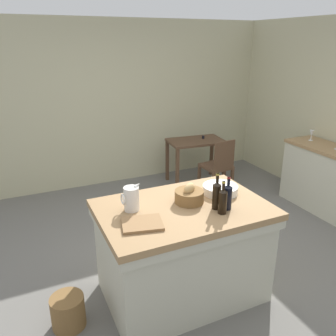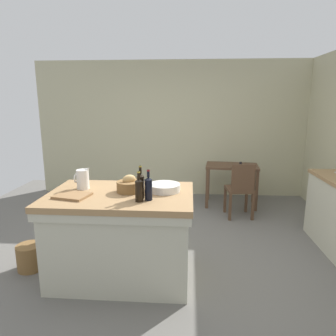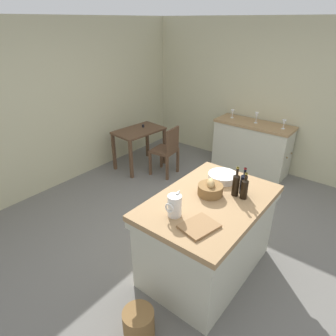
{
  "view_description": "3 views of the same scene",
  "coord_description": "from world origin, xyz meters",
  "px_view_note": "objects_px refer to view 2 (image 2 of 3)",
  "views": [
    {
      "loc": [
        -1.6,
        -2.84,
        2.28
      ],
      "look_at": [
        -0.03,
        0.59,
        0.88
      ],
      "focal_mm": 36.95,
      "sensor_mm": 36.0,
      "label": 1
    },
    {
      "loc": [
        0.34,
        -3.34,
        1.83
      ],
      "look_at": [
        0.06,
        0.54,
        0.97
      ],
      "focal_mm": 32.22,
      "sensor_mm": 36.0,
      "label": 2
    },
    {
      "loc": [
        -2.57,
        -1.66,
        2.54
      ],
      "look_at": [
        0.02,
        0.4,
        0.86
      ],
      "focal_mm": 31.44,
      "sensor_mm": 36.0,
      "label": 3
    }
  ],
  "objects_px": {
    "pitcher": "(83,179)",
    "cutting_board": "(72,196)",
    "wine_bottle_amber": "(141,185)",
    "wine_bottle_green": "(139,189)",
    "writing_desk": "(232,172)",
    "island_table": "(122,232)",
    "bread_basket": "(129,186)",
    "wicker_hamper": "(30,257)",
    "wooden_chair": "(240,188)",
    "wash_bowl": "(164,187)",
    "wine_bottle_dark": "(148,188)"
  },
  "relations": [
    {
      "from": "writing_desk",
      "to": "wine_bottle_green",
      "type": "distance_m",
      "value": 2.91
    },
    {
      "from": "writing_desk",
      "to": "pitcher",
      "type": "xyz_separation_m",
      "value": [
        -1.88,
        -2.25,
        0.41
      ]
    },
    {
      "from": "wash_bowl",
      "to": "writing_desk",
      "type": "bearing_deg",
      "value": 66.05
    },
    {
      "from": "island_table",
      "to": "wine_bottle_dark",
      "type": "xyz_separation_m",
      "value": [
        0.32,
        -0.2,
        0.54
      ]
    },
    {
      "from": "bread_basket",
      "to": "wine_bottle_amber",
      "type": "bearing_deg",
      "value": -53.2
    },
    {
      "from": "wash_bowl",
      "to": "island_table",
      "type": "bearing_deg",
      "value": -166.63
    },
    {
      "from": "island_table",
      "to": "wash_bowl",
      "type": "bearing_deg",
      "value": 13.37
    },
    {
      "from": "island_table",
      "to": "wine_bottle_amber",
      "type": "height_order",
      "value": "wine_bottle_amber"
    },
    {
      "from": "wooden_chair",
      "to": "wash_bowl",
      "type": "distance_m",
      "value": 2.03
    },
    {
      "from": "writing_desk",
      "to": "wash_bowl",
      "type": "distance_m",
      "value": 2.5
    },
    {
      "from": "pitcher",
      "to": "bread_basket",
      "type": "distance_m",
      "value": 0.52
    },
    {
      "from": "writing_desk",
      "to": "wine_bottle_green",
      "type": "relative_size",
      "value": 3.32
    },
    {
      "from": "wine_bottle_amber",
      "to": "writing_desk",
      "type": "bearing_deg",
      "value": 64.32
    },
    {
      "from": "cutting_board",
      "to": "wooden_chair",
      "type": "bearing_deg",
      "value": 44.54
    },
    {
      "from": "wash_bowl",
      "to": "wicker_hamper",
      "type": "bearing_deg",
      "value": -177.32
    },
    {
      "from": "pitcher",
      "to": "wash_bowl",
      "type": "height_order",
      "value": "pitcher"
    },
    {
      "from": "pitcher",
      "to": "cutting_board",
      "type": "distance_m",
      "value": 0.29
    },
    {
      "from": "pitcher",
      "to": "wine_bottle_green",
      "type": "distance_m",
      "value": 0.76
    },
    {
      "from": "pitcher",
      "to": "wine_bottle_dark",
      "type": "height_order",
      "value": "wine_bottle_dark"
    },
    {
      "from": "wine_bottle_dark",
      "to": "wicker_hamper",
      "type": "height_order",
      "value": "wine_bottle_dark"
    },
    {
      "from": "island_table",
      "to": "wine_bottle_dark",
      "type": "bearing_deg",
      "value": -31.84
    },
    {
      "from": "wash_bowl",
      "to": "bread_basket",
      "type": "xyz_separation_m",
      "value": [
        -0.36,
        -0.05,
        0.03
      ]
    },
    {
      "from": "writing_desk",
      "to": "wicker_hamper",
      "type": "height_order",
      "value": "writing_desk"
    },
    {
      "from": "wooden_chair",
      "to": "wicker_hamper",
      "type": "bearing_deg",
      "value": -145.98
    },
    {
      "from": "wooden_chair",
      "to": "pitcher",
      "type": "relative_size",
      "value": 3.58
    },
    {
      "from": "wash_bowl",
      "to": "wine_bottle_dark",
      "type": "distance_m",
      "value": 0.34
    },
    {
      "from": "wine_bottle_amber",
      "to": "cutting_board",
      "type": "bearing_deg",
      "value": -179.77
    },
    {
      "from": "pitcher",
      "to": "wine_bottle_amber",
      "type": "distance_m",
      "value": 0.72
    },
    {
      "from": "writing_desk",
      "to": "pitcher",
      "type": "relative_size",
      "value": 3.79
    },
    {
      "from": "wash_bowl",
      "to": "wicker_hamper",
      "type": "height_order",
      "value": "wash_bowl"
    },
    {
      "from": "wooden_chair",
      "to": "wine_bottle_dark",
      "type": "xyz_separation_m",
      "value": [
        -1.19,
        -1.96,
        0.55
      ]
    },
    {
      "from": "writing_desk",
      "to": "wooden_chair",
      "type": "relative_size",
      "value": 1.06
    },
    {
      "from": "wash_bowl",
      "to": "wine_bottle_green",
      "type": "bearing_deg",
      "value": -120.44
    },
    {
      "from": "island_table",
      "to": "wine_bottle_green",
      "type": "distance_m",
      "value": 0.64
    },
    {
      "from": "writing_desk",
      "to": "bread_basket",
      "type": "bearing_deg",
      "value": -120.48
    },
    {
      "from": "wine_bottle_green",
      "to": "writing_desk",
      "type": "bearing_deg",
      "value": 65.13
    },
    {
      "from": "island_table",
      "to": "wash_bowl",
      "type": "xyz_separation_m",
      "value": [
        0.44,
        0.11,
        0.46
      ]
    },
    {
      "from": "island_table",
      "to": "cutting_board",
      "type": "xyz_separation_m",
      "value": [
        -0.44,
        -0.15,
        0.44
      ]
    },
    {
      "from": "writing_desk",
      "to": "cutting_board",
      "type": "height_order",
      "value": "cutting_board"
    },
    {
      "from": "pitcher",
      "to": "bread_basket",
      "type": "bearing_deg",
      "value": -7.89
    },
    {
      "from": "island_table",
      "to": "bread_basket",
      "type": "relative_size",
      "value": 5.71
    },
    {
      "from": "wine_bottle_green",
      "to": "wicker_hamper",
      "type": "bearing_deg",
      "value": 167.66
    },
    {
      "from": "island_table",
      "to": "pitcher",
      "type": "xyz_separation_m",
      "value": [
        -0.43,
        0.12,
        0.53
      ]
    },
    {
      "from": "wooden_chair",
      "to": "pitcher",
      "type": "xyz_separation_m",
      "value": [
        -1.94,
        -1.64,
        0.54
      ]
    },
    {
      "from": "bread_basket",
      "to": "cutting_board",
      "type": "distance_m",
      "value": 0.57
    },
    {
      "from": "island_table",
      "to": "pitcher",
      "type": "relative_size",
      "value": 5.89
    },
    {
      "from": "wicker_hamper",
      "to": "writing_desk",
      "type": "bearing_deg",
      "value": 43.04
    },
    {
      "from": "wine_bottle_dark",
      "to": "island_table",
      "type": "bearing_deg",
      "value": 148.16
    },
    {
      "from": "wooden_chair",
      "to": "island_table",
      "type": "bearing_deg",
      "value": -130.53
    },
    {
      "from": "wooden_chair",
      "to": "wine_bottle_amber",
      "type": "xyz_separation_m",
      "value": [
        -1.27,
        -1.91,
        0.56
      ]
    }
  ]
}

